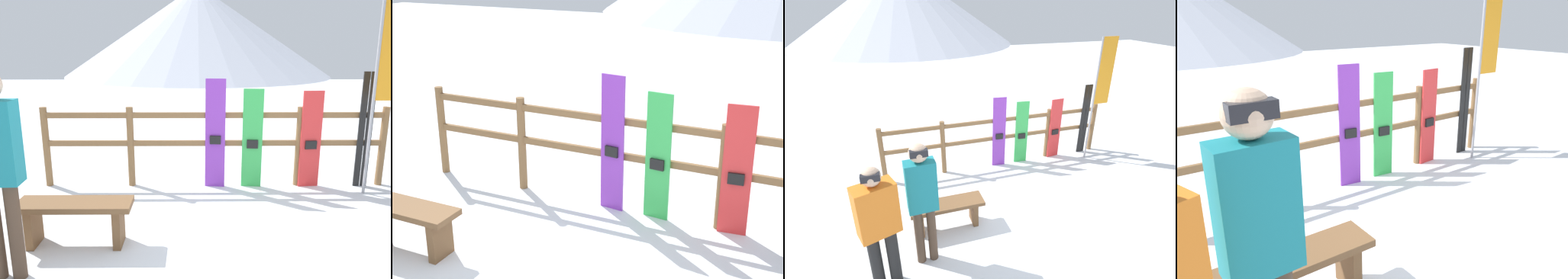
% 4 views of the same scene
% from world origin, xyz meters
% --- Properties ---
extents(ground_plane, '(40.00, 40.00, 0.00)m').
position_xyz_m(ground_plane, '(0.00, 0.00, 0.00)').
color(ground_plane, white).
extents(mountain_backdrop, '(18.00, 18.00, 6.00)m').
position_xyz_m(mountain_backdrop, '(0.00, 23.98, 3.00)').
color(mountain_backdrop, silver).
rests_on(mountain_backdrop, ground).
extents(fence, '(4.97, 0.10, 1.17)m').
position_xyz_m(fence, '(0.00, 1.98, 0.69)').
color(fence, brown).
rests_on(fence, ground).
extents(bench, '(1.17, 0.36, 0.47)m').
position_xyz_m(bench, '(-1.52, 0.25, 0.34)').
color(bench, brown).
rests_on(bench, ground).
extents(person_orange, '(0.53, 0.40, 1.74)m').
position_xyz_m(person_orange, '(-2.50, -0.57, 1.00)').
color(person_orange, black).
rests_on(person_orange, ground).
extents(person_teal, '(0.39, 0.24, 1.83)m').
position_xyz_m(person_teal, '(-1.94, -0.33, 1.10)').
color(person_teal, '#4C3828').
rests_on(person_teal, ground).
extents(snowboard_purple, '(0.28, 0.08, 1.57)m').
position_xyz_m(snowboard_purple, '(0.00, 1.92, 0.78)').
color(snowboard_purple, purple).
rests_on(snowboard_purple, ground).
extents(snowboard_green, '(0.29, 0.08, 1.43)m').
position_xyz_m(snowboard_green, '(0.53, 1.92, 0.71)').
color(snowboard_green, green).
rests_on(snowboard_green, ground).
extents(snowboard_red, '(0.30, 0.08, 1.40)m').
position_xyz_m(snowboard_red, '(1.37, 1.92, 0.70)').
color(snowboard_red, red).
rests_on(snowboard_red, ground).
extents(ski_pair_black, '(0.20, 0.02, 1.67)m').
position_xyz_m(ski_pair_black, '(2.13, 1.92, 0.83)').
color(ski_pair_black, black).
rests_on(ski_pair_black, ground).
extents(rental_flag, '(0.40, 0.04, 2.72)m').
position_xyz_m(rental_flag, '(2.18, 1.64, 1.74)').
color(rental_flag, '#99999E').
rests_on(rental_flag, ground).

